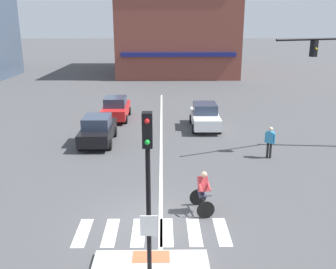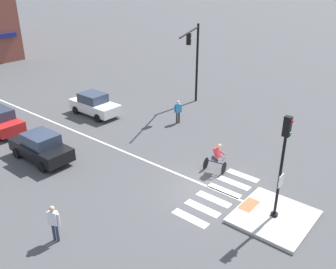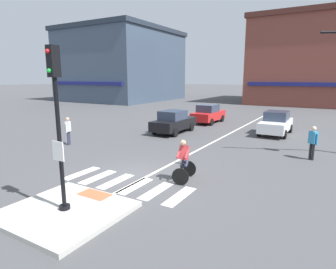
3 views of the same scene
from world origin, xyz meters
name	(u,v)px [view 3 (image 3 of 3)]	position (x,y,z in m)	size (l,w,h in m)	color
ground_plane	(136,178)	(0.00, 0.00, 0.00)	(300.00, 300.00, 0.00)	#474749
traffic_island	(65,211)	(0.00, -3.48, 0.07)	(3.36, 3.15, 0.15)	#B2AFA8
tactile_pad_front	(95,194)	(0.00, -2.26, 0.15)	(1.10, 0.60, 0.01)	#DB5B38
signal_pole	(57,115)	(0.00, -3.49, 2.97)	(0.44, 0.38, 4.68)	black
crosswalk_stripe_a	(82,173)	(-2.36, -0.65, 0.00)	(0.44, 1.80, 0.01)	silver
crosswalk_stripe_b	(98,177)	(-1.41, -0.65, 0.00)	(0.44, 1.80, 0.01)	silver
crosswalk_stripe_c	(116,181)	(-0.47, -0.65, 0.00)	(0.44, 1.80, 0.01)	silver
crosswalk_stripe_d	(135,186)	(0.47, -0.65, 0.00)	(0.44, 1.80, 0.01)	silver
crosswalk_stripe_e	(156,191)	(1.41, -0.65, 0.00)	(0.44, 1.80, 0.01)	silver
crosswalk_stripe_f	(180,196)	(2.36, -0.65, 0.00)	(0.44, 1.80, 0.01)	silver
lane_centre_line	(225,136)	(0.27, 10.00, 0.00)	(0.14, 28.00, 0.01)	silver
building_corner_left	(123,65)	(-26.86, 32.23, 6.10)	(16.59, 18.34, 12.16)	#3D4C60
building_corner_right	(308,62)	(2.25, 42.46, 6.43)	(15.41, 19.33, 12.82)	brown
car_red_westbound_distant	(208,114)	(-3.00, 14.77, 0.81)	(1.88, 4.12, 1.64)	red
car_black_westbound_far	(173,122)	(-3.40, 9.14, 0.81)	(1.86, 4.11, 1.64)	black
car_white_eastbound_far	(276,123)	(3.16, 12.32, 0.81)	(1.87, 4.11, 1.64)	white
cyclist	(184,160)	(1.81, 0.72, 0.87)	(0.84, 1.19, 1.68)	black
pedestrian_at_curb_left	(68,129)	(-6.96, 2.66, 0.98)	(0.35, 0.51, 1.67)	#2D334C
pedestrian_waiting_far_side	(313,140)	(5.87, 6.52, 0.98)	(0.45, 0.39, 1.67)	black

